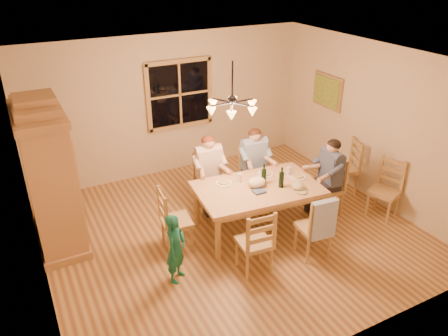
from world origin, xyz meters
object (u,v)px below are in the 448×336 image
dining_table (258,192)px  wine_bottle_a (264,174)px  chair_end_right (327,196)px  chair_spare_front (383,200)px  chandelier (232,106)px  chair_end_left (177,230)px  adult_woman (209,164)px  child (176,248)px  wine_bottle_b (282,177)px  chair_near_left (254,251)px  adult_plaid_man (254,156)px  armoire (50,179)px  chair_spare_back (343,176)px  chair_near_right (313,236)px  chair_far_right (253,183)px  adult_slate_man (330,168)px  chair_far_left (209,192)px

dining_table → wine_bottle_a: (0.13, 0.05, 0.26)m
chair_end_right → chair_spare_front: same height
chandelier → chair_end_left: chandelier is taller
adult_woman → child: adult_woman is taller
wine_bottle_b → chair_spare_front: bearing=-15.1°
dining_table → chair_spare_front: size_ratio=2.00×
chair_near_left → adult_plaid_man: (1.00, 1.69, 0.54)m
armoire → chair_spare_back: bearing=-9.1°
chair_near_left → wine_bottle_b: size_ratio=3.00×
chair_near_right → wine_bottle_b: size_ratio=3.00×
dining_table → chair_spare_back: chair_spare_back is taller
chair_near_right → chair_end_left: bearing=153.4°
chair_far_right → chair_end_right: size_ratio=1.00×
chair_near_left → adult_woman: 1.86m
chair_end_left → adult_woman: bearing=136.7°
dining_table → adult_woman: bearing=112.5°
armoire → wine_bottle_a: 3.14m
chair_end_right → chair_spare_front: (0.75, -0.51, 0.00)m
adult_slate_man → armoire: bearing=78.8°
adult_slate_man → adult_woman: bearing=63.4°
dining_table → chair_far_left: bearing=112.5°
adult_plaid_man → adult_woman: bearing=0.0°
chair_end_left → adult_woman: 1.33m
chair_spare_back → child: bearing=121.6°
adult_plaid_man → wine_bottle_a: (-0.32, -0.80, 0.08)m
adult_woman → child: bearing=56.4°
chair_near_right → adult_plaid_man: adult_plaid_man is taller
chandelier → wine_bottle_a: 1.27m
chair_spare_back → wine_bottle_b: bearing=124.1°
armoire → chair_far_right: (3.27, -0.26, -0.75)m
chair_near_left → child: (-1.02, 0.30, 0.20)m
chair_near_right → adult_slate_man: (0.92, 0.81, 0.54)m
chair_end_right → chair_end_left: bearing=90.0°
chair_near_left → chair_near_right: bearing=-0.0°
chair_near_left → chair_end_left: bearing=133.3°
chair_near_left → child: child is taller
chair_near_left → chair_end_right: (1.85, 0.72, 0.00)m
armoire → adult_plaid_man: bearing=-4.5°
chair_far_right → chair_end_left: same height
chair_near_left → wine_bottle_a: bearing=57.8°
adult_slate_man → wine_bottle_b: adult_slate_man is taller
adult_woman → chair_far_right: bearing=-180.0°
dining_table → chair_end_left: size_ratio=2.00×
armoire → adult_slate_man: (4.12, -1.23, -0.22)m
chair_near_right → chair_end_left: same height
chandelier → chair_near_left: size_ratio=0.78×
chair_far_right → chair_spare_front: (1.60, -1.49, 0.00)m
child → chair_end_right: bearing=-35.5°
adult_slate_man → wine_bottle_b: (-0.99, -0.04, 0.08)m
chair_near_right → adult_woman: bearing=117.9°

